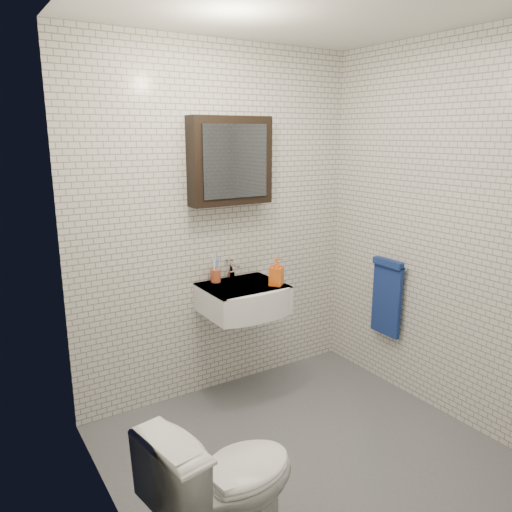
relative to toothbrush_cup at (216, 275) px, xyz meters
name	(u,v)px	position (x,y,z in m)	size (l,w,h in m)	color
ground	(301,450)	(0.08, -0.94, -0.90)	(2.20, 2.00, 0.01)	#53555C
room_shell	(307,213)	(0.08, -0.94, 0.57)	(2.22, 2.02, 2.51)	silver
washbasin	(246,299)	(0.13, -0.21, -0.14)	(0.55, 0.50, 0.20)	white
faucet	(231,270)	(0.13, -0.01, 0.02)	(0.06, 0.20, 0.15)	silver
mirror_cabinet	(230,161)	(0.13, -0.01, 0.80)	(0.60, 0.15, 0.60)	black
towel_rail	(387,294)	(1.12, -0.59, -0.18)	(0.09, 0.30, 0.58)	silver
toothbrush_cup	(216,275)	(0.00, 0.00, 0.00)	(0.09, 0.09, 0.20)	#A9492A
soap_bottle	(276,272)	(0.32, -0.30, 0.05)	(0.09, 0.09, 0.19)	orange
toilet	(225,485)	(-0.68, -1.36, -0.54)	(0.40, 0.71, 0.72)	white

